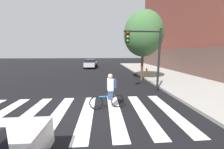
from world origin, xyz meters
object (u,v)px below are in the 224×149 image
object	(u,v)px
fire_hydrant	(147,71)
sedan_mid	(91,63)
cyclist	(110,91)
street_tree_near	(143,34)
traffic_light_near	(147,50)

from	to	relation	value
fire_hydrant	sedan_mid	bearing A→B (deg)	129.38
cyclist	fire_hydrant	bearing A→B (deg)	60.35
sedan_mid	cyclist	size ratio (longest dim) A/B	2.65
sedan_mid	cyclist	distance (m)	17.23
cyclist	street_tree_near	xyz separation A→B (m)	(3.53, 6.27, 3.54)
street_tree_near	sedan_mid	bearing A→B (deg)	118.83
sedan_mid	fire_hydrant	xyz separation A→B (m)	(7.16, -8.72, -0.26)
sedan_mid	street_tree_near	world-z (taller)	street_tree_near
cyclist	traffic_light_near	xyz separation A→B (m)	(2.61, 2.46, 2.02)
sedan_mid	traffic_light_near	size ratio (longest dim) A/B	1.07
sedan_mid	fire_hydrant	world-z (taller)	sedan_mid
traffic_light_near	street_tree_near	world-z (taller)	street_tree_near
sedan_mid	traffic_light_near	distance (m)	15.58
fire_hydrant	cyclist	bearing A→B (deg)	-119.65
cyclist	traffic_light_near	world-z (taller)	traffic_light_near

